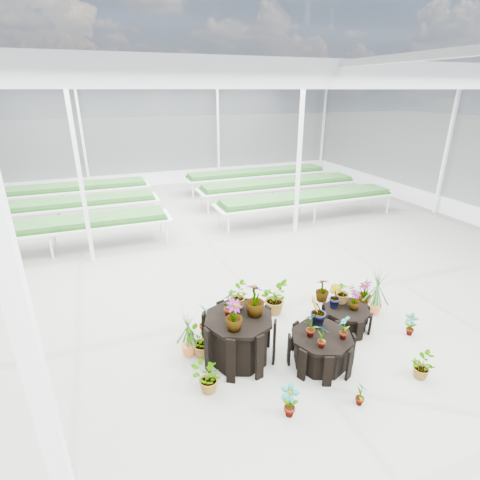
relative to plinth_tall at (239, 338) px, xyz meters
name	(u,v)px	position (x,y,z in m)	size (l,w,h in m)	color
ground_plane	(258,318)	(0.78, 0.96, -0.40)	(24.00, 24.00, 0.00)	gray
greenhouse_shell	(261,209)	(0.78, 0.96, 1.85)	(18.00, 24.00, 4.50)	white
steel_frame	(261,209)	(0.78, 0.96, 1.85)	(18.00, 24.00, 4.50)	silver
nursery_benches	(179,202)	(0.78, 8.16, 0.02)	(16.00, 7.00, 0.84)	silver
plinth_tall	(239,338)	(0.00, 0.00, 0.00)	(1.18, 1.18, 0.80)	black
plinth_mid	(321,349)	(1.20, -0.60, -0.13)	(1.04, 1.04, 0.55)	black
plinth_low	(346,318)	(2.20, 0.10, -0.20)	(0.88, 0.88, 0.40)	black
nursery_plants	(288,314)	(1.01, 0.21, 0.10)	(4.26, 3.12, 1.38)	#265121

